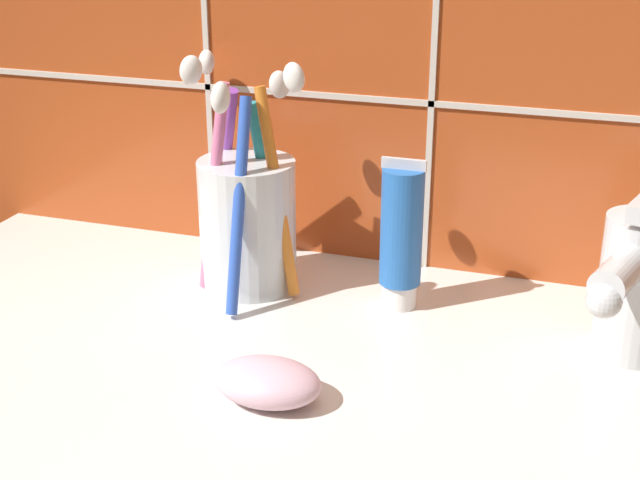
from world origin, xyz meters
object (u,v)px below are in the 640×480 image
toothbrush_cup (247,217)px  toothpaste_tube (401,236)px  soap_bar (267,382)px  sink_faucet (635,283)px

toothbrush_cup → toothpaste_tube: bearing=0.2°
toothpaste_tube → soap_bar: toothpaste_tube is taller
toothbrush_cup → soap_bar: 18.23cm
soap_bar → toothpaste_tube: bearing=73.3°
toothpaste_tube → sink_faucet: (16.84, -2.74, -0.21)cm
toothbrush_cup → sink_faucet: toothbrush_cup is taller
toothbrush_cup → sink_faucet: size_ratio=1.63×
sink_faucet → soap_bar: bearing=-42.1°
toothpaste_tube → soap_bar: (-4.74, -15.86, -4.50)cm
sink_faucet → soap_bar: size_ratio=1.65×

